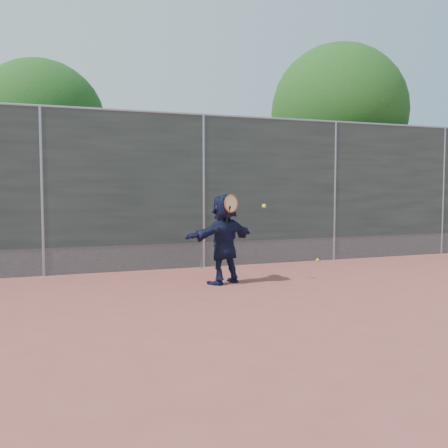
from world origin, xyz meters
name	(u,v)px	position (x,y,z in m)	size (l,w,h in m)	color
ground	(284,305)	(0.00, 0.00, 0.00)	(80.00, 80.00, 0.00)	#9E4C42
player	(224,239)	(-0.22, 1.74, 0.73)	(1.36, 0.43, 1.47)	#121633
ball_ground	(318,260)	(2.51, 3.35, 0.03)	(0.07, 0.07, 0.07)	yellow
fence	(204,187)	(0.00, 3.50, 1.58)	(20.00, 0.06, 3.03)	#38423D
swing_action	(234,205)	(-0.11, 1.54, 1.30)	(0.76, 0.16, 0.51)	#C85012
tree_right	(343,117)	(4.68, 5.75, 3.49)	(3.78, 3.60, 5.39)	#382314
tree_left	(47,129)	(-2.85, 6.55, 2.94)	(3.15, 3.00, 4.53)	#382314
weed_clump	(220,260)	(0.29, 3.38, 0.13)	(0.68, 0.07, 0.30)	#387226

